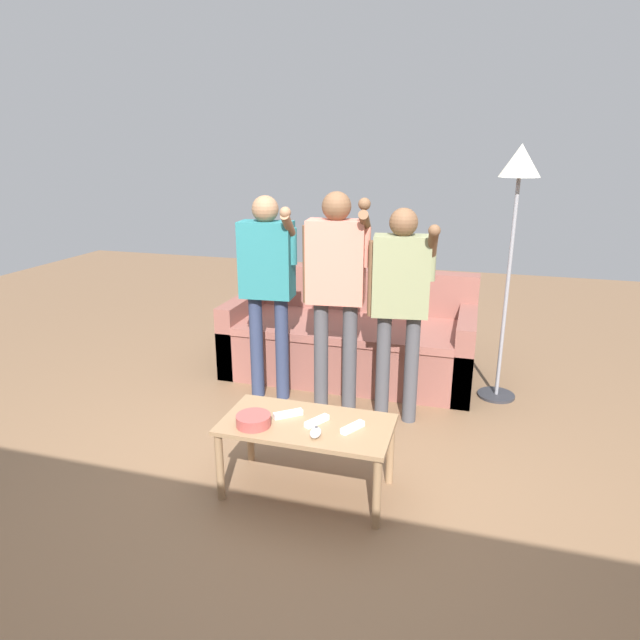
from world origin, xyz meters
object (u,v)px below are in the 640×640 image
object	(u,v)px
couch	(351,339)
player_left	(267,275)
game_remote_nunchuk	(316,433)
game_remote_wand_far	(317,421)
player_right	(401,292)
floor_lamp	(518,190)
game_remote_wand_spare	(353,427)
snack_bowl	(253,420)
game_remote_wand_near	(288,414)
coffee_table	(307,432)
player_center	(336,278)

from	to	relation	value
couch	player_left	size ratio (longest dim) A/B	1.33
game_remote_nunchuk	game_remote_wand_far	bearing A→B (deg)	104.17
player_right	game_remote_wand_far	xyz separation A→B (m)	(-0.29, -0.97, -0.49)
floor_lamp	game_remote_wand_spare	bearing A→B (deg)	-116.26
snack_bowl	game_remote_nunchuk	size ratio (longest dim) A/B	2.11
floor_lamp	game_remote_wand_near	xyz separation A→B (m)	(-1.16, -1.53, -1.13)
coffee_table	couch	bearing A→B (deg)	95.38
player_left	player_right	distance (m)	0.99
game_remote_wand_near	game_remote_wand_far	distance (m)	0.18
coffee_table	game_remote_nunchuk	world-z (taller)	game_remote_nunchuk
coffee_table	snack_bowl	world-z (taller)	snack_bowl
floor_lamp	game_remote_wand_far	bearing A→B (deg)	-122.03
game_remote_nunchuk	player_left	distance (m)	1.51
couch	game_remote_wand_near	world-z (taller)	couch
player_center	game_remote_wand_far	size ratio (longest dim) A/B	10.35
game_remote_nunchuk	floor_lamp	bearing A→B (deg)	60.99
game_remote_wand_near	game_remote_wand_far	size ratio (longest dim) A/B	1.00
game_remote_wand_spare	game_remote_wand_far	bearing A→B (deg)	175.80
player_left	game_remote_wand_spare	xyz separation A→B (m)	(0.90, -1.09, -0.52)
couch	game_remote_wand_near	size ratio (longest dim) A/B	13.41
player_center	game_remote_wand_far	bearing A→B (deg)	-80.89
game_remote_wand_far	game_remote_wand_spare	size ratio (longest dim) A/B	1.01
game_remote_wand_near	player_left	bearing A→B (deg)	116.49
player_left	game_remote_wand_far	size ratio (longest dim) A/B	10.06
player_center	player_left	bearing A→B (deg)	171.18
player_right	player_center	bearing A→B (deg)	176.66
floor_lamp	player_left	xyz separation A→B (m)	(-1.68, -0.49, -0.60)
player_center	player_right	world-z (taller)	player_center
player_center	game_remote_wand_spare	world-z (taller)	player_center
player_center	game_remote_wand_near	xyz separation A→B (m)	(-0.02, -0.96, -0.55)
couch	player_left	bearing A→B (deg)	-125.49
player_right	game_remote_wand_spare	xyz separation A→B (m)	(-0.09, -0.98, -0.49)
player_left	player_center	distance (m)	0.54
floor_lamp	coffee_table	bearing A→B (deg)	-123.37
player_center	game_remote_wand_spare	distance (m)	1.20
coffee_table	game_remote_wand_spare	size ratio (longest dim) A/B	6.15
player_center	game_remote_wand_near	size ratio (longest dim) A/B	10.39
couch	player_left	distance (m)	1.06
couch	player_center	distance (m)	1.03
snack_bowl	player_center	distance (m)	1.24
snack_bowl	floor_lamp	size ratio (longest dim) A/B	0.10
game_remote_nunchuk	game_remote_wand_far	distance (m)	0.14
game_remote_wand_spare	player_left	bearing A→B (deg)	129.35
couch	game_remote_wand_near	bearing A→B (deg)	-88.53
floor_lamp	player_left	world-z (taller)	floor_lamp
floor_lamp	player_left	size ratio (longest dim) A/B	1.22
coffee_table	player_right	world-z (taller)	player_right
snack_bowl	floor_lamp	distance (m)	2.40
game_remote_wand_spare	coffee_table	bearing A→B (deg)	177.76
player_left	game_remote_wand_spare	distance (m)	1.51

